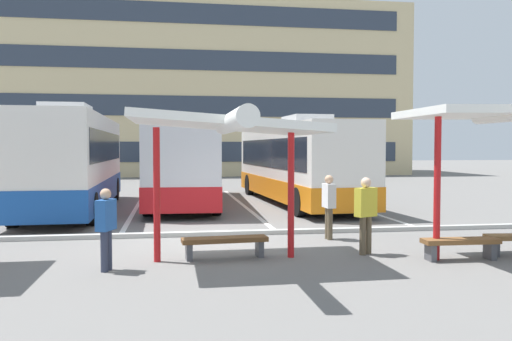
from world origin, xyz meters
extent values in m
plane|color=slate|center=(0.00, 0.00, 0.00)|extent=(160.00, 160.00, 0.00)
cube|color=#D1BC8C|center=(0.00, 35.77, 7.34)|extent=(39.49, 11.92, 14.68)
cube|color=#2D3847|center=(0.00, 29.78, 2.02)|extent=(36.33, 0.08, 1.61)
cube|color=#2D3847|center=(0.00, 29.78, 5.69)|extent=(36.33, 0.08, 1.61)
cube|color=#2D3847|center=(0.00, 29.78, 9.36)|extent=(36.33, 0.08, 1.61)
cube|color=#2D3847|center=(0.00, 29.78, 13.03)|extent=(36.33, 0.08, 1.61)
cube|color=#D1BC8C|center=(9.87, 35.77, 16.08)|extent=(3.20, 3.20, 2.80)
cube|color=silver|center=(-4.33, 7.21, 1.87)|extent=(2.62, 11.15, 3.20)
cube|color=#194C9E|center=(-4.33, 7.21, 0.73)|extent=(2.66, 11.19, 0.92)
cube|color=black|center=(-4.33, 7.21, 2.39)|extent=(2.63, 10.26, 1.06)
cube|color=black|center=(-4.41, 12.74, 2.26)|extent=(2.16, 0.11, 1.92)
cube|color=silver|center=(-4.31, 5.82, 3.65)|extent=(1.50, 2.22, 0.36)
cylinder|color=black|center=(-5.51, 11.15, 0.50)|extent=(0.31, 1.00, 1.00)
cylinder|color=black|center=(-3.26, 11.19, 0.50)|extent=(0.31, 1.00, 1.00)
cylinder|color=black|center=(-5.39, 3.24, 0.50)|extent=(0.31, 1.00, 1.00)
cylinder|color=black|center=(-3.14, 3.27, 0.50)|extent=(0.31, 1.00, 1.00)
cube|color=silver|center=(-0.21, 9.19, 1.78)|extent=(3.06, 11.43, 3.01)
cube|color=red|center=(-0.21, 9.19, 0.69)|extent=(3.10, 11.47, 0.83)
cube|color=black|center=(-0.21, 9.19, 2.28)|extent=(3.05, 10.53, 0.91)
cube|color=black|center=(0.04, 14.81, 2.14)|extent=(2.25, 0.18, 1.81)
cube|color=silver|center=(-0.27, 7.77, 3.47)|extent=(1.63, 2.27, 0.36)
cylinder|color=black|center=(-1.21, 13.30, 0.50)|extent=(0.34, 1.01, 1.00)
cylinder|color=black|center=(1.15, 13.19, 0.50)|extent=(0.34, 1.01, 1.00)
cylinder|color=black|center=(-1.57, 5.18, 0.50)|extent=(0.34, 1.01, 1.00)
cylinder|color=black|center=(0.79, 5.07, 0.50)|extent=(0.34, 1.01, 1.00)
cube|color=silver|center=(4.45, 8.65, 1.76)|extent=(3.07, 12.01, 2.97)
cube|color=orange|center=(4.45, 8.65, 0.68)|extent=(3.11, 12.05, 0.81)
cube|color=black|center=(4.45, 8.65, 2.12)|extent=(3.05, 11.06, 1.16)
cube|color=black|center=(4.14, 14.56, 2.12)|extent=(2.17, 0.19, 1.78)
cube|color=silver|center=(4.52, 7.16, 3.43)|extent=(1.59, 2.27, 0.36)
cylinder|color=black|center=(3.09, 12.93, 0.50)|extent=(0.35, 1.01, 1.00)
cylinder|color=black|center=(5.36, 13.05, 0.50)|extent=(0.35, 1.01, 1.00)
cylinder|color=black|center=(3.54, 4.25, 0.50)|extent=(0.35, 1.01, 1.00)
cylinder|color=black|center=(5.80, 4.36, 0.50)|extent=(0.35, 1.01, 1.00)
cube|color=white|center=(-6.38, 8.22, 0.00)|extent=(0.16, 14.00, 0.01)
cube|color=white|center=(-2.13, 8.22, 0.00)|extent=(0.16, 14.00, 0.01)
cube|color=white|center=(2.13, 8.22, 0.00)|extent=(0.16, 14.00, 0.01)
cube|color=white|center=(6.38, 8.22, 0.00)|extent=(0.16, 14.00, 0.01)
cylinder|color=red|center=(-1.06, -2.28, 1.38)|extent=(0.14, 0.14, 2.76)
cylinder|color=red|center=(1.75, -2.28, 1.38)|extent=(0.14, 0.14, 2.76)
cube|color=white|center=(0.34, -2.28, 2.84)|extent=(3.81, 3.22, 0.42)
cylinder|color=white|center=(0.34, -3.74, 2.81)|extent=(0.36, 3.81, 0.36)
cube|color=brown|center=(0.34, -2.16, 0.40)|extent=(1.84, 0.56, 0.10)
cube|color=#4C4C51|center=(-0.41, -2.22, 0.17)|extent=(0.15, 0.34, 0.35)
cube|color=#4C4C51|center=(1.10, -2.10, 0.17)|extent=(0.15, 0.34, 0.35)
cylinder|color=red|center=(4.70, -3.00, 1.50)|extent=(0.14, 0.14, 3.00)
cube|color=white|center=(6.09, -3.00, 3.08)|extent=(3.78, 2.47, 0.19)
cube|color=brown|center=(5.19, -3.10, 0.40)|extent=(1.62, 0.47, 0.10)
cube|color=#4C4C51|center=(4.53, -3.08, 0.17)|extent=(0.13, 0.34, 0.35)
cube|color=#4C4C51|center=(5.84, -3.12, 0.17)|extent=(0.13, 0.34, 0.35)
cube|color=#4C4C51|center=(6.14, -2.80, 0.17)|extent=(0.15, 0.35, 0.35)
cube|color=#ADADA8|center=(0.00, 0.77, 0.06)|extent=(44.00, 0.24, 0.12)
cylinder|color=brown|center=(3.21, -0.32, 0.41)|extent=(0.14, 0.14, 0.81)
cylinder|color=brown|center=(3.20, -0.15, 0.41)|extent=(0.14, 0.14, 0.81)
cube|color=silver|center=(3.21, -0.23, 1.12)|extent=(0.24, 0.49, 0.61)
sphere|color=tan|center=(3.21, -0.23, 1.54)|extent=(0.22, 0.22, 0.22)
cylinder|color=brown|center=(3.36, -2.27, 0.42)|extent=(0.14, 0.14, 0.84)
cylinder|color=brown|center=(3.51, -2.20, 0.42)|extent=(0.14, 0.14, 0.84)
cube|color=gold|center=(3.44, -2.24, 1.15)|extent=(0.54, 0.40, 0.63)
sphere|color=beige|center=(3.44, -2.24, 1.58)|extent=(0.23, 0.23, 0.23)
cylinder|color=#33384C|center=(-2.03, -3.04, 0.39)|extent=(0.14, 0.14, 0.78)
cylinder|color=#33384C|center=(-1.97, -2.89, 0.39)|extent=(0.14, 0.14, 0.78)
cube|color=#2659A5|center=(-2.00, -2.96, 1.07)|extent=(0.37, 0.50, 0.58)
sphere|color=tan|center=(-2.00, -2.96, 1.47)|extent=(0.21, 0.21, 0.21)
camera|label=1|loc=(-0.77, -13.34, 2.34)|focal=37.44mm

